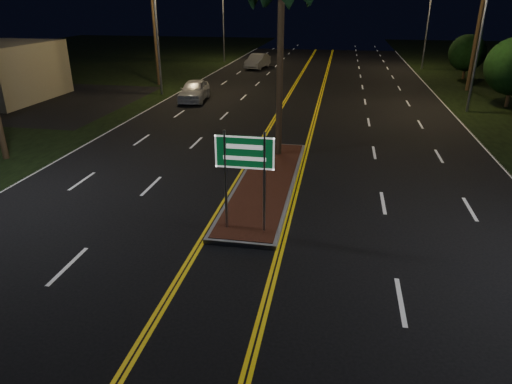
% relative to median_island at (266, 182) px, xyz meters
% --- Properties ---
extents(ground, '(120.00, 120.00, 0.00)m').
position_rel_median_island_xyz_m(ground, '(0.00, -7.00, -0.08)').
color(ground, black).
rests_on(ground, ground).
extents(median_island, '(2.25, 10.25, 0.17)m').
position_rel_median_island_xyz_m(median_island, '(0.00, 0.00, 0.00)').
color(median_island, gray).
rests_on(median_island, ground).
extents(highway_sign, '(1.80, 0.08, 3.20)m').
position_rel_median_island_xyz_m(highway_sign, '(0.00, -4.20, 2.32)').
color(highway_sign, gray).
rests_on(highway_sign, ground).
extents(streetlight_left_mid, '(1.91, 0.44, 9.00)m').
position_rel_median_island_xyz_m(streetlight_left_mid, '(-10.61, 17.00, 5.57)').
color(streetlight_left_mid, gray).
rests_on(streetlight_left_mid, ground).
extents(streetlight_left_far, '(1.91, 0.44, 9.00)m').
position_rel_median_island_xyz_m(streetlight_left_far, '(-10.61, 37.00, 5.57)').
color(streetlight_left_far, gray).
rests_on(streetlight_left_far, ground).
extents(streetlight_right_mid, '(1.91, 0.44, 9.00)m').
position_rel_median_island_xyz_m(streetlight_right_mid, '(10.61, 15.00, 5.57)').
color(streetlight_right_mid, gray).
rests_on(streetlight_right_mid, ground).
extents(streetlight_right_far, '(1.91, 0.44, 9.00)m').
position_rel_median_island_xyz_m(streetlight_right_far, '(10.61, 35.00, 5.57)').
color(streetlight_right_far, gray).
rests_on(streetlight_right_far, ground).
extents(shrub_far, '(3.24, 3.24, 3.96)m').
position_rel_median_island_xyz_m(shrub_far, '(13.80, 29.00, 2.25)').
color(shrub_far, '#382819').
rests_on(shrub_far, ground).
extents(car_near, '(2.71, 5.40, 1.74)m').
position_rel_median_island_xyz_m(car_near, '(-7.77, 15.14, 0.79)').
color(car_near, silver).
rests_on(car_near, ground).
extents(car_far, '(2.95, 5.43, 1.72)m').
position_rel_median_island_xyz_m(car_far, '(-6.20, 32.52, 0.78)').
color(car_far, '#AEB2B8').
rests_on(car_far, ground).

